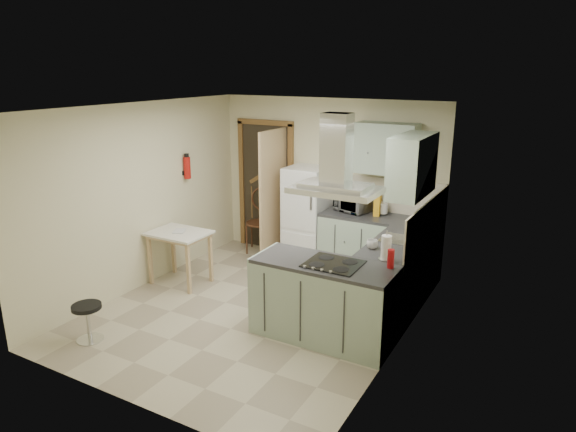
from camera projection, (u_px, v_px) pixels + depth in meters
The scene contains 28 objects.
floor at pixel (255, 310), 6.42m from camera, with size 4.20×4.20×0.00m, color #B3A88B.
ceiling at pixel (252, 107), 5.72m from camera, with size 4.20×4.20×0.00m, color silver.
back_wall at pixel (328, 181), 7.84m from camera, with size 3.60×3.60×0.00m, color beige.
left_wall at pixel (141, 197), 6.91m from camera, with size 4.20×4.20×0.00m, color beige.
right_wall at pixel (402, 239), 5.23m from camera, with size 4.20×4.20×0.00m, color beige.
doorway at pixel (266, 187), 8.38m from camera, with size 1.10×0.12×2.10m, color brown.
fridge at pixel (307, 216), 7.82m from camera, with size 0.60×0.60×1.50m, color white.
counter_back at pixel (359, 243), 7.50m from camera, with size 1.08×0.60×0.90m, color #9EB2A0.
counter_right at pixel (401, 269), 6.54m from camera, with size 0.60×1.95×0.90m, color #9EB2A0.
splashback at pixel (388, 195), 7.41m from camera, with size 1.68×0.02×0.50m, color beige.
wall_cabinet_back at pixel (386, 148), 7.08m from camera, with size 0.85×0.35×0.70m, color #9EB2A0.
wall_cabinet_right at pixel (413, 166), 5.86m from camera, with size 0.35×0.90×0.70m, color #9EB2A0.
peninsula at pixel (324, 301), 5.67m from camera, with size 1.55×0.65×0.90m, color #9EB2A0.
hob at pixel (333, 264), 5.49m from camera, with size 0.58×0.50×0.01m, color black.
extractor_hood at pixel (335, 190), 5.27m from camera, with size 0.90×0.55×0.10m, color silver.
sink at pixel (399, 239), 6.27m from camera, with size 0.45×0.40×0.01m, color silver.
fire_extinguisher at pixel (187, 168), 7.57m from camera, with size 0.10×0.10×0.32m, color #B2140F.
drop_leaf_table at pixel (180, 258), 7.15m from camera, with size 0.80×0.60×0.75m, color tan.
bentwood_chair at pixel (259, 223), 8.37m from camera, with size 0.43×0.43×0.96m, color #462C17.
stool at pixel (88, 322), 5.68m from camera, with size 0.32×0.32×0.43m, color black.
microwave at pixel (352, 203), 7.47m from camera, with size 0.48×0.32×0.27m, color black.
kettle at pixel (383, 208), 7.32m from camera, with size 0.13×0.13×0.19m, color white.
cereal_box at pixel (378, 204), 7.29m from camera, with size 0.08×0.21×0.32m, color gold.
soap_bottle at pixel (411, 225), 6.48m from camera, with size 0.10×0.10×0.22m, color silver.
paper_towel at pixel (386, 247), 5.60m from camera, with size 0.11×0.11×0.28m, color white.
cup at pixel (372, 244), 5.96m from camera, with size 0.13×0.13×0.10m, color white.
red_bottle at pixel (391, 259), 5.37m from camera, with size 0.07×0.07×0.20m, color #B10F13.
book at pixel (174, 228), 7.05m from camera, with size 0.15×0.21×0.09m, color #A3363D.
Camera 1 is at (3.19, -4.90, 2.94)m, focal length 32.00 mm.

